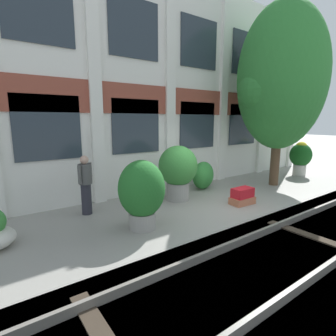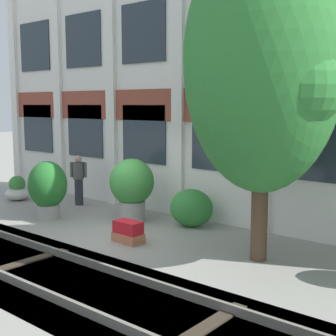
{
  "view_description": "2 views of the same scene",
  "coord_description": "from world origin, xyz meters",
  "px_view_note": "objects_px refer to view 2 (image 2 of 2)",
  "views": [
    {
      "loc": [
        -5.44,
        -4.83,
        2.46
      ],
      "look_at": [
        -0.68,
        1.77,
        0.95
      ],
      "focal_mm": 28.0,
      "sensor_mm": 36.0,
      "label": 1
    },
    {
      "loc": [
        8.0,
        -7.46,
        3.13
      ],
      "look_at": [
        0.83,
        1.16,
        1.59
      ],
      "focal_mm": 50.0,
      "sensor_mm": 36.0,
      "label": 2
    }
  ],
  "objects_px": {
    "potted_plant_square_trough": "(128,232)",
    "resident_by_doorway": "(79,178)",
    "topiary_hedge": "(191,208)",
    "potted_plant_ribbed_drum": "(48,187)",
    "broadleaf_tree": "(263,65)",
    "potted_plant_wide_bowl": "(17,190)",
    "potted_plant_glazed_jar": "(132,186)"
  },
  "relations": [
    {
      "from": "topiary_hedge",
      "to": "potted_plant_glazed_jar",
      "type": "bearing_deg",
      "value": -160.94
    },
    {
      "from": "potted_plant_ribbed_drum",
      "to": "resident_by_doorway",
      "type": "bearing_deg",
      "value": 113.15
    },
    {
      "from": "potted_plant_ribbed_drum",
      "to": "topiary_hedge",
      "type": "height_order",
      "value": "potted_plant_ribbed_drum"
    },
    {
      "from": "potted_plant_square_trough",
      "to": "resident_by_doorway",
      "type": "relative_size",
      "value": 0.49
    },
    {
      "from": "potted_plant_wide_bowl",
      "to": "potted_plant_glazed_jar",
      "type": "height_order",
      "value": "potted_plant_glazed_jar"
    },
    {
      "from": "potted_plant_glazed_jar",
      "to": "potted_plant_ribbed_drum",
      "type": "bearing_deg",
      "value": -148.12
    },
    {
      "from": "broadleaf_tree",
      "to": "potted_plant_square_trough",
      "type": "height_order",
      "value": "broadleaf_tree"
    },
    {
      "from": "potted_plant_wide_bowl",
      "to": "potted_plant_glazed_jar",
      "type": "relative_size",
      "value": 0.48
    },
    {
      "from": "broadleaf_tree",
      "to": "potted_plant_ribbed_drum",
      "type": "height_order",
      "value": "broadleaf_tree"
    },
    {
      "from": "potted_plant_glazed_jar",
      "to": "topiary_hedge",
      "type": "height_order",
      "value": "potted_plant_glazed_jar"
    },
    {
      "from": "topiary_hedge",
      "to": "resident_by_doorway",
      "type": "bearing_deg",
      "value": -178.34
    },
    {
      "from": "broadleaf_tree",
      "to": "resident_by_doorway",
      "type": "bearing_deg",
      "value": 171.27
    },
    {
      "from": "broadleaf_tree",
      "to": "potted_plant_square_trough",
      "type": "distance_m",
      "value": 4.71
    },
    {
      "from": "resident_by_doorway",
      "to": "potted_plant_wide_bowl",
      "type": "bearing_deg",
      "value": -104.02
    },
    {
      "from": "potted_plant_wide_bowl",
      "to": "topiary_hedge",
      "type": "bearing_deg",
      "value": 8.41
    },
    {
      "from": "topiary_hedge",
      "to": "potted_plant_ribbed_drum",
      "type": "bearing_deg",
      "value": -153.43
    },
    {
      "from": "resident_by_doorway",
      "to": "topiary_hedge",
      "type": "distance_m",
      "value": 4.31
    },
    {
      "from": "broadleaf_tree",
      "to": "resident_by_doorway",
      "type": "distance_m",
      "value": 7.59
    },
    {
      "from": "broadleaf_tree",
      "to": "resident_by_doorway",
      "type": "xyz_separation_m",
      "value": [
        -6.88,
        1.06,
        -3.03
      ]
    },
    {
      "from": "potted_plant_glazed_jar",
      "to": "potted_plant_square_trough",
      "type": "relative_size",
      "value": 2.23
    },
    {
      "from": "broadleaf_tree",
      "to": "topiary_hedge",
      "type": "relative_size",
      "value": 5.88
    },
    {
      "from": "potted_plant_glazed_jar",
      "to": "topiary_hedge",
      "type": "bearing_deg",
      "value": 19.06
    },
    {
      "from": "broadleaf_tree",
      "to": "topiary_hedge",
      "type": "xyz_separation_m",
      "value": [
        -2.58,
        1.18,
        -3.38
      ]
    },
    {
      "from": "potted_plant_glazed_jar",
      "to": "potted_plant_square_trough",
      "type": "height_order",
      "value": "potted_plant_glazed_jar"
    },
    {
      "from": "topiary_hedge",
      "to": "potted_plant_wide_bowl",
      "type": "bearing_deg",
      "value": -171.59
    },
    {
      "from": "potted_plant_square_trough",
      "to": "potted_plant_ribbed_drum",
      "type": "bearing_deg",
      "value": 176.37
    },
    {
      "from": "potted_plant_square_trough",
      "to": "topiary_hedge",
      "type": "bearing_deg",
      "value": 81.53
    },
    {
      "from": "potted_plant_wide_bowl",
      "to": "resident_by_doorway",
      "type": "height_order",
      "value": "resident_by_doorway"
    },
    {
      "from": "potted_plant_glazed_jar",
      "to": "potted_plant_square_trough",
      "type": "xyz_separation_m",
      "value": [
        1.28,
        -1.45,
        -0.74
      ]
    },
    {
      "from": "potted_plant_wide_bowl",
      "to": "resident_by_doorway",
      "type": "distance_m",
      "value": 2.33
    },
    {
      "from": "broadleaf_tree",
      "to": "potted_plant_wide_bowl",
      "type": "xyz_separation_m",
      "value": [
        -9.0,
        0.23,
        -3.54
      ]
    },
    {
      "from": "potted_plant_wide_bowl",
      "to": "potted_plant_ribbed_drum",
      "type": "relative_size",
      "value": 0.51
    }
  ]
}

